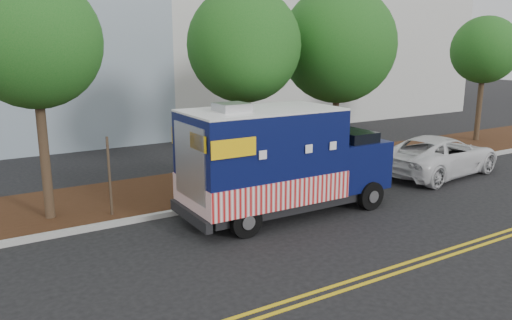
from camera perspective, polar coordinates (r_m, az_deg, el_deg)
ground at (r=14.76m, az=1.86°, el=-6.15°), size 120.00×120.00×0.00m
curb at (r=15.87m, az=-0.92°, el=-4.48°), size 120.00×0.18×0.15m
mulch_strip at (r=17.63m, az=-4.40°, el=-2.72°), size 120.00×4.00×0.15m
centerline_near at (r=11.58m, az=14.32°, el=-12.12°), size 120.00×0.10×0.01m
centerline_far at (r=11.43m, az=15.24°, el=-12.53°), size 120.00×0.10×0.01m
tree_a at (r=14.40m, az=-24.09°, el=12.20°), size 3.49×3.49×6.68m
tree_b at (r=17.30m, az=-1.37°, el=12.94°), size 3.89×3.89×6.78m
tree_c at (r=20.29m, az=9.36°, el=12.83°), size 4.54×4.54×7.12m
tree_d at (r=27.25m, az=24.68°, el=11.33°), size 3.24×3.24×6.23m
sign_post at (r=14.50m, az=-16.38°, el=-2.09°), size 0.06×0.06×2.40m
food_truck at (r=14.31m, az=2.54°, el=-0.44°), size 6.39×2.48×3.35m
white_car at (r=20.23m, az=20.20°, el=0.52°), size 5.61×3.05×1.49m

